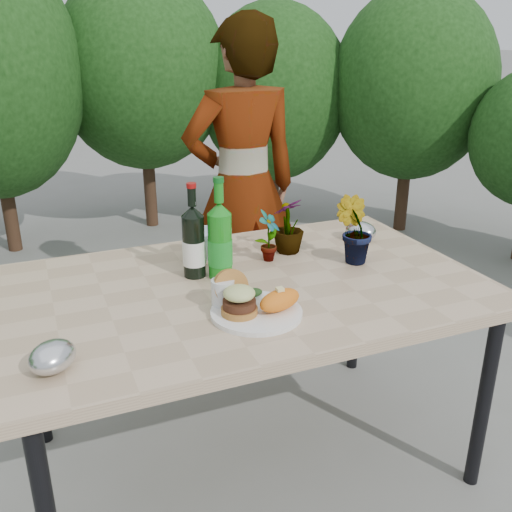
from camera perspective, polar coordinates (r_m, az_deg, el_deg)
name	(u,v)px	position (r m, az deg, el deg)	size (l,w,h in m)	color
ground	(248,459)	(2.36, -0.78, -19.61)	(80.00, 80.00, 0.00)	slate
patio_table	(247,299)	(1.97, -0.89, -4.28)	(1.60, 1.00, 0.75)	tan
shrub_hedge	(138,110)	(3.43, -11.76, 14.12)	(6.92, 5.10, 2.17)	#382316
dinner_plate	(256,313)	(1.73, 0.04, -5.68)	(0.28, 0.28, 0.01)	white
burger_stack	(237,297)	(1.71, -1.91, -4.15)	(0.11, 0.16, 0.11)	#B7722D
sweet_potato	(280,300)	(1.73, 2.39, -4.43)	(0.15, 0.08, 0.06)	orange
grilled_veg	(250,294)	(1.81, -0.58, -3.77)	(0.08, 0.05, 0.03)	olive
wine_bottle	(194,243)	(1.97, -6.25, 1.31)	(0.08, 0.08, 0.33)	black
sparkling_water	(220,241)	(1.96, -3.63, 1.46)	(0.09, 0.09, 0.36)	#167C18
plastic_cup	(223,294)	(1.76, -3.32, -3.84)	(0.07, 0.07, 0.10)	silver
seedling_left	(269,236)	(2.10, 1.27, 2.02)	(0.10, 0.07, 0.20)	#20541D
seedling_mid	(354,230)	(2.12, 9.75, 2.55)	(0.14, 0.11, 0.25)	#1F541C
seedling_right	(288,226)	(2.19, 3.27, 3.04)	(0.12, 0.12, 0.21)	#296121
blue_bowl	(202,245)	(2.14, -5.39, 1.08)	(0.15, 0.15, 0.12)	white
foil_packet_left	(52,357)	(1.54, -19.70, -9.45)	(0.13, 0.11, 0.08)	silver
foil_packet_right	(361,231)	(2.38, 10.43, 2.49)	(0.13, 0.11, 0.08)	#B8BBC0
person	(242,188)	(2.87, -1.38, 6.77)	(0.60, 0.39, 1.64)	#A27251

